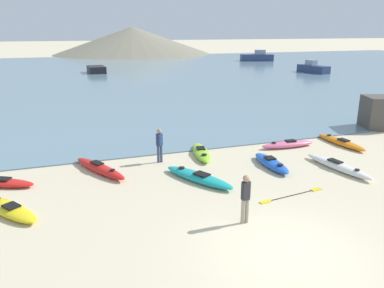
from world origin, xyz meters
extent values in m
plane|color=beige|center=(0.00, 0.00, 0.00)|extent=(400.00, 400.00, 0.00)
cube|color=slate|center=(0.00, 43.97, 0.03)|extent=(160.00, 70.00, 0.06)
cone|color=gray|center=(11.32, 84.69, 3.16)|extent=(37.31, 37.31, 6.33)
ellipsoid|color=red|center=(-4.09, 7.60, 0.18)|extent=(2.07, 3.33, 0.35)
cube|color=black|center=(-4.17, 7.75, 0.38)|extent=(0.56, 0.69, 0.05)
cylinder|color=black|center=(-3.66, 6.75, 0.36)|extent=(0.20, 0.20, 0.02)
ellipsoid|color=blue|center=(3.02, 5.86, 0.17)|extent=(0.78, 2.66, 0.34)
cube|color=black|center=(3.02, 5.99, 0.37)|extent=(0.41, 0.49, 0.05)
cylinder|color=black|center=(3.00, 5.13, 0.35)|extent=(0.25, 0.25, 0.02)
ellipsoid|color=orange|center=(8.10, 7.53, 0.14)|extent=(0.88, 3.24, 0.29)
cube|color=black|center=(8.11, 7.37, 0.31)|extent=(0.40, 0.60, 0.05)
cylinder|color=black|center=(8.04, 8.41, 0.30)|extent=(0.23, 0.23, 0.02)
ellipsoid|color=teal|center=(-0.51, 5.38, 0.16)|extent=(2.27, 3.30, 0.31)
cube|color=black|center=(-0.42, 5.23, 0.34)|extent=(0.65, 0.72, 0.05)
cylinder|color=black|center=(-0.95, 6.18, 0.33)|extent=(0.26, 0.26, 0.02)
ellipsoid|color=#E5668C|center=(5.25, 8.04, 0.16)|extent=(2.89, 0.71, 0.32)
cube|color=black|center=(5.39, 8.03, 0.34)|extent=(0.53, 0.35, 0.05)
cylinder|color=black|center=(4.46, 8.07, 0.33)|extent=(0.21, 0.21, 0.02)
ellipsoid|color=yellow|center=(-7.22, 4.81, 0.14)|extent=(2.26, 2.80, 0.28)
cube|color=black|center=(-7.14, 4.69, 0.31)|extent=(0.63, 0.66, 0.05)
ellipsoid|color=white|center=(5.53, 4.64, 0.16)|extent=(1.09, 3.52, 0.31)
cube|color=black|center=(5.51, 4.81, 0.34)|extent=(0.41, 0.67, 0.05)
cylinder|color=black|center=(5.68, 3.70, 0.32)|extent=(0.20, 0.20, 0.02)
ellipsoid|color=#8CCC2D|center=(0.67, 8.27, 0.15)|extent=(1.21, 2.93, 0.30)
cube|color=black|center=(0.70, 8.41, 0.32)|extent=(0.47, 0.57, 0.05)
cylinder|color=black|center=(0.53, 7.50, 0.31)|extent=(0.24, 0.24, 0.02)
ellipsoid|color=red|center=(-7.81, 7.37, 0.13)|extent=(2.73, 1.88, 0.26)
cube|color=black|center=(-7.69, 7.31, 0.29)|extent=(0.61, 0.56, 0.05)
cylinder|color=gray|center=(-0.36, 1.79, 0.40)|extent=(0.12, 0.12, 0.79)
cylinder|color=gray|center=(-0.22, 1.79, 0.40)|extent=(0.12, 0.12, 0.79)
cube|color=#2D2D33|center=(-0.29, 1.79, 1.07)|extent=(0.23, 0.20, 0.56)
cylinder|color=#2D2D33|center=(-0.41, 1.79, 1.09)|extent=(0.08, 0.08, 0.53)
cylinder|color=#2D2D33|center=(-0.17, 1.79, 1.09)|extent=(0.08, 0.08, 0.53)
sphere|color=#A37A5B|center=(-0.29, 1.79, 1.47)|extent=(0.21, 0.21, 0.21)
cylinder|color=#384260|center=(-1.48, 7.99, 0.39)|extent=(0.11, 0.11, 0.78)
cylinder|color=#384260|center=(-1.34, 7.99, 0.39)|extent=(0.11, 0.11, 0.78)
cube|color=navy|center=(-1.41, 7.99, 1.05)|extent=(0.26, 0.27, 0.55)
cylinder|color=navy|center=(-1.53, 7.99, 1.07)|extent=(0.08, 0.08, 0.52)
cylinder|color=navy|center=(-1.30, 7.99, 1.07)|extent=(0.08, 0.08, 0.52)
sphere|color=#A37A5B|center=(-1.41, 7.99, 1.44)|extent=(0.21, 0.21, 0.21)
cube|color=navy|center=(27.12, 36.05, 0.55)|extent=(2.32, 4.85, 0.98)
cube|color=#8C99A8|center=(27.04, 36.50, 1.39)|extent=(1.15, 1.54, 0.69)
cube|color=navy|center=(29.37, 56.29, 0.65)|extent=(6.29, 3.64, 1.18)
cube|color=#8C99A8|center=(29.94, 56.13, 1.66)|extent=(2.06, 1.70, 0.83)
cube|color=black|center=(-0.85, 45.37, 0.50)|extent=(2.33, 3.75, 0.88)
cylinder|color=black|center=(2.20, 3.00, 0.01)|extent=(1.89, 0.29, 0.03)
cube|color=yellow|center=(1.05, 2.84, 0.01)|extent=(0.46, 0.24, 0.03)
cube|color=yellow|center=(3.36, 3.16, 0.01)|extent=(0.46, 0.24, 0.03)
cube|color=#4C4742|center=(12.45, 9.65, 0.96)|extent=(2.14, 2.18, 1.93)
camera|label=1|loc=(-5.16, -7.47, 5.72)|focal=35.00mm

